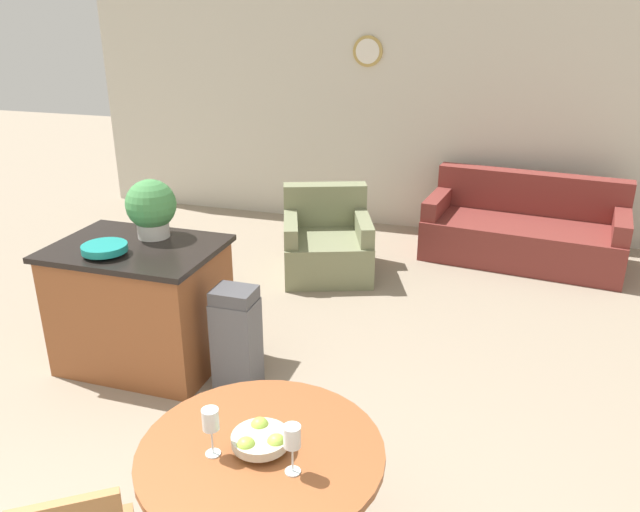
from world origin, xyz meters
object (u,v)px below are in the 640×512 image
fruit_bowl (261,439)px  couch (523,232)px  wine_glass_left (211,421)px  teal_bowl (105,248)px  kitchen_island (142,305)px  trash_bin (237,340)px  dining_table (262,482)px  armchair (327,245)px  wine_glass_right (292,438)px  potted_plant (151,207)px

fruit_bowl → couch: size_ratio=0.12×
wine_glass_left → teal_bowl: 2.08m
kitchen_island → couch: bearing=48.7°
trash_bin → dining_table: bearing=-61.2°
fruit_bowl → wine_glass_left: wine_glass_left is taller
armchair → couch: bearing=7.0°
fruit_bowl → wine_glass_right: wine_glass_right is taller
fruit_bowl → trash_bin: bearing=118.8°
potted_plant → couch: 3.94m
teal_bowl → armchair: size_ratio=0.27×
potted_plant → couch: size_ratio=0.21×
dining_table → wine_glass_left: size_ratio=4.76×
teal_bowl → armchair: bearing=68.9°
dining_table → teal_bowl: bearing=141.4°
wine_glass_right → kitchen_island: size_ratio=0.19×
trash_bin → armchair: bearing=90.6°
dining_table → teal_bowl: (-1.69, 1.35, 0.38)m
wine_glass_left → couch: bearing=75.2°
trash_bin → armchair: armchair is taller
fruit_bowl → kitchen_island: kitchen_island is taller
kitchen_island → dining_table: bearing=-44.3°
trash_bin → potted_plant: bearing=157.0°
teal_bowl → wine_glass_left: bearing=-43.6°
wine_glass_left → couch: wine_glass_left is taller
teal_bowl → armchair: (0.88, 2.27, -0.69)m
wine_glass_left → couch: 4.87m
kitchen_island → armchair: size_ratio=1.03×
dining_table → teal_bowl: size_ratio=3.44×
fruit_bowl → potted_plant: bearing=131.6°
wine_glass_left → wine_glass_right: size_ratio=1.00×
wine_glass_left → armchair: (-0.63, 3.70, -0.64)m
dining_table → trash_bin: dining_table is taller
fruit_bowl → teal_bowl: (-1.69, 1.35, 0.16)m
fruit_bowl → potted_plant: (-1.56, 1.76, 0.34)m
couch → wine_glass_left: bearing=-98.3°
wine_glass_right → teal_bowl: teal_bowl is taller
kitchen_island → armchair: (0.78, 2.06, -0.18)m
couch → armchair: bearing=-146.2°
fruit_bowl → armchair: bearing=102.6°
dining_table → potted_plant: (-1.56, 1.76, 0.56)m
dining_table → armchair: size_ratio=0.92×
trash_bin → kitchen_island: bearing=171.2°
teal_bowl → trash_bin: 1.08m
couch → fruit_bowl: bearing=-96.5°
wine_glass_left → trash_bin: wine_glass_left is taller
trash_bin → couch: couch is taller
fruit_bowl → dining_table: bearing=127.3°
wine_glass_left → wine_glass_right: same height
wine_glass_left → teal_bowl: size_ratio=0.72×
fruit_bowl → trash_bin: size_ratio=0.32×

